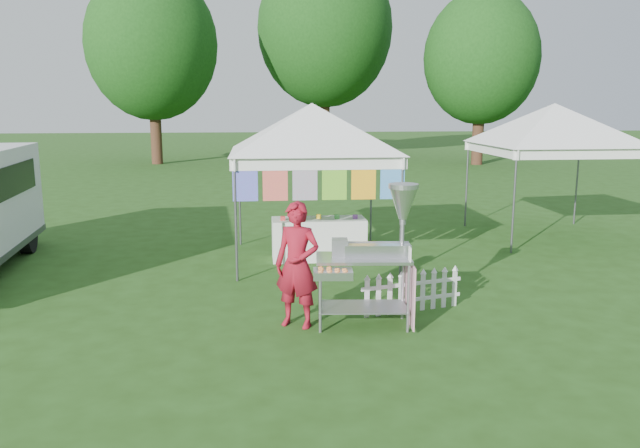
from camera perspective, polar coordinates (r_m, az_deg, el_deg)
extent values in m
plane|color=#234614|center=(8.89, 1.38, -8.66)|extent=(120.00, 120.00, 0.00)
cylinder|color=#59595E|center=(10.57, -7.70, 0.30)|extent=(0.04, 0.04, 2.10)
cylinder|color=#59595E|center=(10.86, 7.45, 0.58)|extent=(0.04, 0.04, 2.10)
cylinder|color=#59595E|center=(13.38, -7.36, 2.52)|extent=(0.04, 0.04, 2.10)
cylinder|color=#59595E|center=(13.60, 4.69, 2.72)|extent=(0.04, 0.04, 2.10)
cube|color=white|center=(10.49, -0.03, 5.55)|extent=(3.00, 0.03, 0.22)
cube|color=white|center=(13.31, -1.30, 6.69)|extent=(3.00, 0.03, 0.22)
pyramid|color=white|center=(11.86, -0.75, 11.01)|extent=(4.24, 4.24, 0.90)
cylinder|color=#59595E|center=(10.49, -0.03, 5.99)|extent=(3.00, 0.03, 0.03)
cube|color=purple|center=(10.47, -6.86, 3.98)|extent=(0.42, 0.01, 0.70)
cube|color=#CE1966|center=(10.47, -4.12, 4.03)|extent=(0.42, 0.01, 0.70)
cube|color=#35C9BD|center=(10.50, -1.39, 4.07)|extent=(0.42, 0.01, 0.70)
cube|color=#189220|center=(10.55, 1.33, 4.10)|extent=(0.42, 0.01, 0.70)
cube|color=orange|center=(10.62, 4.01, 4.13)|extent=(0.42, 0.01, 0.70)
cube|color=blue|center=(10.72, 6.65, 4.14)|extent=(0.42, 0.01, 0.70)
cylinder|color=#59595E|center=(13.11, 17.31, 1.95)|extent=(0.04, 0.04, 2.10)
cylinder|color=#59595E|center=(15.73, 13.26, 3.57)|extent=(0.04, 0.04, 2.10)
cylinder|color=#59595E|center=(16.87, 22.43, 3.52)|extent=(0.04, 0.04, 2.10)
cube|color=white|center=(13.63, 23.06, 5.92)|extent=(3.00, 0.03, 0.22)
cube|color=white|center=(16.16, 18.21, 6.89)|extent=(3.00, 0.03, 0.22)
pyramid|color=white|center=(14.85, 20.69, 10.30)|extent=(4.24, 4.24, 0.90)
cylinder|color=#59595E|center=(13.62, 23.09, 6.26)|extent=(3.00, 0.03, 0.03)
cylinder|color=#3A2015|center=(32.70, -14.79, 8.80)|extent=(0.56, 0.56, 3.96)
ellipsoid|color=#1D5517|center=(32.81, -15.13, 15.56)|extent=(6.40, 6.40, 7.36)
cylinder|color=#3A2015|center=(36.54, 0.45, 10.03)|extent=(0.56, 0.56, 4.84)
ellipsoid|color=#1D5517|center=(36.78, 0.46, 17.42)|extent=(7.60, 7.60, 8.74)
cylinder|color=#3A2015|center=(32.30, 14.26, 8.41)|extent=(0.56, 0.56, 3.52)
ellipsoid|color=#1D5517|center=(32.35, 14.55, 14.50)|extent=(5.60, 5.60, 6.44)
cylinder|color=gray|center=(8.24, 0.03, -6.80)|extent=(0.05, 0.05, 0.95)
cylinder|color=gray|center=(8.33, 8.09, -6.70)|extent=(0.05, 0.05, 0.95)
cylinder|color=gray|center=(8.75, -0.01, -5.74)|extent=(0.05, 0.05, 0.95)
cylinder|color=gray|center=(8.84, 7.58, -5.67)|extent=(0.05, 0.05, 0.95)
cube|color=gray|center=(8.58, 3.92, -7.57)|extent=(1.25, 0.71, 0.02)
cube|color=#B7B7BC|center=(8.39, 3.98, -3.14)|extent=(1.31, 0.75, 0.04)
cube|color=#B7B7BC|center=(8.44, 5.25, -2.39)|extent=(0.91, 0.34, 0.16)
cube|color=gray|center=(8.39, 1.82, -2.16)|extent=(0.23, 0.25, 0.23)
cylinder|color=gray|center=(8.40, 7.57, 0.11)|extent=(0.06, 0.06, 0.95)
cone|color=#B7B7BC|center=(8.36, 7.62, 1.88)|extent=(0.41, 0.41, 0.42)
cylinder|color=#B7B7BC|center=(8.32, 7.66, 3.45)|extent=(0.43, 0.43, 0.06)
cube|color=#B7B7BC|center=(8.01, 1.19, -4.58)|extent=(0.53, 0.36, 0.11)
cube|color=#CA889C|center=(8.59, 8.23, -6.16)|extent=(0.09, 0.79, 0.85)
cube|color=white|center=(8.15, 8.22, -2.75)|extent=(0.03, 0.15, 0.19)
imported|color=maroon|center=(8.39, -2.09, -3.76)|extent=(0.74, 0.64, 1.71)
cube|color=black|center=(12.74, -26.22, 3.61)|extent=(0.25, 2.85, 0.57)
cylinder|color=black|center=(13.95, -25.19, -1.00)|extent=(0.28, 0.72, 0.71)
cube|color=silver|center=(8.88, 4.32, -6.81)|extent=(0.07, 0.04, 0.56)
cube|color=silver|center=(8.96, 5.36, -6.68)|extent=(0.07, 0.04, 0.56)
cube|color=silver|center=(9.04, 6.40, -6.54)|extent=(0.07, 0.04, 0.56)
cube|color=silver|center=(9.12, 7.41, -6.41)|extent=(0.07, 0.04, 0.56)
cube|color=silver|center=(9.20, 8.40, -6.27)|extent=(0.07, 0.04, 0.56)
cube|color=silver|center=(9.29, 9.38, -6.14)|extent=(0.07, 0.04, 0.56)
cube|color=silver|center=(9.37, 10.34, -6.01)|extent=(0.07, 0.04, 0.56)
cube|color=silver|center=(9.47, 11.28, -5.88)|extent=(0.07, 0.04, 0.56)
cube|color=silver|center=(9.56, 12.20, -5.75)|extent=(0.07, 0.04, 0.56)
cube|color=silver|center=(9.23, 8.39, -6.87)|extent=(1.57, 0.44, 0.05)
cube|color=silver|center=(9.16, 8.43, -5.44)|extent=(1.57, 0.44, 0.05)
cube|color=white|center=(12.14, -0.12, -1.36)|extent=(1.80, 0.70, 0.80)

